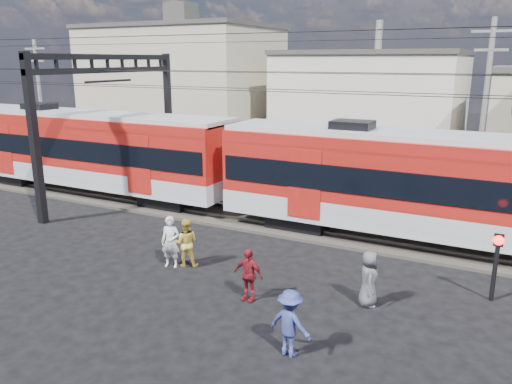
% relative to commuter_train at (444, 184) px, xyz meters
% --- Properties ---
extents(ground, '(120.00, 120.00, 0.00)m').
position_rel_commuter_train_xyz_m(ground, '(-5.29, -8.00, -2.40)').
color(ground, black).
rests_on(ground, ground).
extents(track_bed, '(70.00, 3.40, 0.12)m').
position_rel_commuter_train_xyz_m(track_bed, '(-5.29, 0.00, -2.34)').
color(track_bed, '#2D2823').
rests_on(track_bed, ground).
extents(rail_near, '(70.00, 0.12, 0.12)m').
position_rel_commuter_train_xyz_m(rail_near, '(-5.29, -0.75, -2.22)').
color(rail_near, '#59544C').
rests_on(rail_near, track_bed).
extents(rail_far, '(70.00, 0.12, 0.12)m').
position_rel_commuter_train_xyz_m(rail_far, '(-5.29, 0.75, -2.22)').
color(rail_far, '#59544C').
rests_on(rail_far, track_bed).
extents(commuter_train, '(50.30, 3.08, 4.17)m').
position_rel_commuter_train_xyz_m(commuter_train, '(0.00, 0.00, 0.00)').
color(commuter_train, black).
rests_on(commuter_train, ground).
extents(catenary, '(70.00, 9.30, 7.52)m').
position_rel_commuter_train_xyz_m(catenary, '(-13.94, -0.00, 2.73)').
color(catenary, black).
rests_on(catenary, ground).
extents(building_west, '(14.28, 10.20, 9.30)m').
position_rel_commuter_train_xyz_m(building_west, '(-22.29, 16.00, 2.25)').
color(building_west, tan).
rests_on(building_west, ground).
extents(building_midwest, '(12.24, 12.24, 7.30)m').
position_rel_commuter_train_xyz_m(building_midwest, '(-7.29, 19.00, 1.25)').
color(building_midwest, beige).
rests_on(building_midwest, ground).
extents(utility_pole_mid, '(1.80, 0.24, 8.50)m').
position_rel_commuter_train_xyz_m(utility_pole_mid, '(0.71, 7.00, 2.13)').
color(utility_pole_mid, slate).
rests_on(utility_pole_mid, ground).
extents(utility_pole_west, '(1.80, 0.24, 8.00)m').
position_rel_commuter_train_xyz_m(utility_pole_west, '(-27.29, 6.00, 1.88)').
color(utility_pole_west, slate).
rests_on(utility_pole_west, ground).
extents(pedestrian_a, '(0.72, 0.57, 1.73)m').
position_rel_commuter_train_xyz_m(pedestrian_a, '(-7.67, -5.81, -1.53)').
color(pedestrian_a, beige).
rests_on(pedestrian_a, ground).
extents(pedestrian_b, '(0.99, 0.90, 1.64)m').
position_rel_commuter_train_xyz_m(pedestrian_b, '(-7.24, -5.54, -1.58)').
color(pedestrian_b, gold).
rests_on(pedestrian_b, ground).
extents(pedestrian_c, '(1.14, 0.77, 1.63)m').
position_rel_commuter_train_xyz_m(pedestrian_c, '(-2.11, -8.75, -1.59)').
color(pedestrian_c, navy).
rests_on(pedestrian_c, ground).
extents(pedestrian_d, '(0.94, 0.44, 1.56)m').
position_rel_commuter_train_xyz_m(pedestrian_d, '(-4.27, -6.76, -1.62)').
color(pedestrian_d, maroon).
rests_on(pedestrian_d, ground).
extents(pedestrian_e, '(0.73, 0.91, 1.61)m').
position_rel_commuter_train_xyz_m(pedestrian_e, '(-1.13, -5.52, -1.60)').
color(pedestrian_e, '#4C4C51').
rests_on(pedestrian_e, ground).
extents(crossing_signal, '(0.29, 0.29, 2.02)m').
position_rel_commuter_train_xyz_m(crossing_signal, '(1.95, -3.62, -1.00)').
color(crossing_signal, black).
rests_on(crossing_signal, ground).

